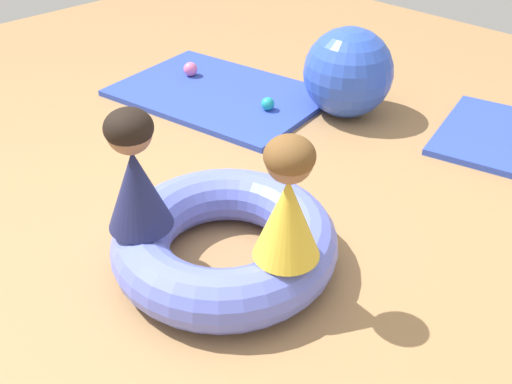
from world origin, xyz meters
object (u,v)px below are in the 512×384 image
child_in_navy (135,172)px  exercise_ball_large (348,73)px  play_ball_teal (268,104)px  child_in_yellow (288,201)px  inflatable_cushion (225,241)px  play_ball_pink (191,69)px

child_in_navy → exercise_ball_large: size_ratio=0.92×
child_in_navy → exercise_ball_large: (-0.36, 1.93, -0.23)m
play_ball_teal → exercise_ball_large: exercise_ball_large is taller
child_in_yellow → exercise_ball_large: size_ratio=0.90×
inflatable_cushion → child_in_yellow: size_ratio=1.91×
inflatable_cushion → exercise_ball_large: exercise_ball_large is taller
child_in_navy → child_in_yellow: bearing=-21.4°
exercise_ball_large → inflatable_cushion: bearing=-70.4°
inflatable_cushion → play_ball_teal: size_ratio=11.41×
inflatable_cushion → exercise_ball_large: (-0.58, 1.64, 0.17)m
child_in_yellow → play_ball_pink: 2.50m
child_in_yellow → child_in_navy: bearing=-68.4°
inflatable_cushion → child_in_yellow: (0.36, 0.01, 0.40)m
inflatable_cushion → play_ball_teal: bearing=127.0°
play_ball_teal → child_in_yellow: bearing=-43.5°
child_in_navy → play_ball_pink: bearing=86.4°
child_in_yellow → play_ball_pink: child_in_yellow is taller
play_ball_pink → exercise_ball_large: bearing=18.2°
inflatable_cushion → play_ball_pink: 2.17m
inflatable_cushion → child_in_navy: bearing=-127.7°
child_in_navy → play_ball_teal: bearing=66.4°
child_in_navy → play_ball_teal: size_ratio=6.11×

